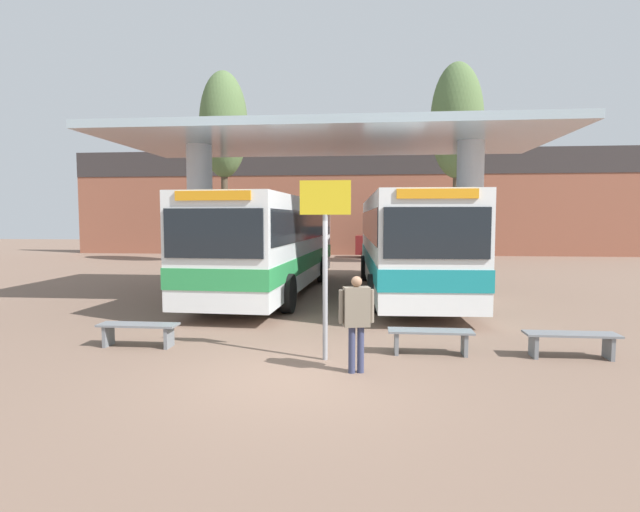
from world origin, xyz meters
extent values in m
plane|color=#755B4C|center=(0.00, 0.00, 0.00)|extent=(100.00, 100.00, 0.00)
cube|color=brown|center=(0.00, 27.19, 3.65)|extent=(40.00, 0.50, 7.31)
cube|color=#332D2D|center=(0.00, 27.19, 6.43)|extent=(40.00, 0.58, 1.75)
cylinder|color=silver|center=(-4.36, 8.28, 2.48)|extent=(0.83, 0.83, 4.95)
cylinder|color=silver|center=(4.36, 8.28, 2.48)|extent=(0.83, 0.83, 4.95)
cube|color=#9EB2BC|center=(0.00, 8.28, 5.07)|extent=(13.73, 6.60, 0.24)
cube|color=white|center=(-2.05, 8.78, 1.77)|extent=(3.08, 11.23, 2.85)
cube|color=black|center=(-2.05, 8.78, 2.31)|extent=(3.10, 10.79, 0.91)
cube|color=#2D934C|center=(-2.05, 8.78, 1.13)|extent=(3.12, 11.27, 0.51)
cube|color=black|center=(-2.31, 3.20, 2.20)|extent=(2.35, 0.17, 1.14)
cube|color=orange|center=(-2.31, 3.20, 3.06)|extent=(1.79, 0.13, 0.22)
cylinder|color=black|center=(-3.49, 5.40, 0.53)|extent=(0.33, 1.08, 1.06)
cylinder|color=black|center=(-0.93, 5.28, 0.53)|extent=(0.33, 1.08, 1.06)
cylinder|color=black|center=(-3.18, 11.90, 0.53)|extent=(0.33, 1.08, 1.06)
cylinder|color=black|center=(-0.62, 11.78, 0.53)|extent=(0.33, 1.08, 1.06)
cube|color=white|center=(2.47, 9.34, 1.78)|extent=(3.05, 11.91, 2.89)
cube|color=black|center=(2.47, 9.34, 2.33)|extent=(3.07, 11.44, 0.92)
cube|color=teal|center=(2.47, 9.34, 1.13)|extent=(3.09, 11.95, 0.52)
cube|color=black|center=(2.72, 3.41, 2.22)|extent=(2.36, 0.16, 1.16)
cube|color=orange|center=(2.72, 3.41, 3.09)|extent=(1.80, 0.12, 0.22)
cylinder|color=black|center=(1.34, 5.63, 0.52)|extent=(0.32, 1.05, 1.04)
cylinder|color=black|center=(3.90, 5.73, 0.52)|extent=(0.32, 1.05, 1.04)
cylinder|color=black|center=(1.05, 12.53, 0.52)|extent=(0.32, 1.05, 1.04)
cylinder|color=black|center=(3.62, 12.64, 0.52)|extent=(0.32, 1.05, 1.04)
cube|color=slate|center=(2.37, 1.48, 0.44)|extent=(1.57, 0.44, 0.04)
cube|color=slate|center=(1.75, 1.48, 0.21)|extent=(0.07, 0.37, 0.42)
cube|color=slate|center=(3.00, 1.48, 0.21)|extent=(0.07, 0.37, 0.42)
cube|color=slate|center=(-3.31, 1.48, 0.44)|extent=(1.57, 0.44, 0.04)
cube|color=slate|center=(-3.94, 1.48, 0.21)|extent=(0.07, 0.37, 0.42)
cube|color=slate|center=(-2.69, 1.48, 0.21)|extent=(0.07, 0.37, 0.42)
cube|color=slate|center=(4.89, 1.48, 0.44)|extent=(1.64, 0.44, 0.04)
cube|color=slate|center=(4.24, 1.48, 0.21)|extent=(0.07, 0.37, 0.42)
cube|color=slate|center=(5.55, 1.48, 0.21)|extent=(0.07, 0.37, 0.42)
cylinder|color=gray|center=(0.45, 0.94, 1.30)|extent=(0.09, 0.09, 2.60)
cube|color=gold|center=(0.45, 0.94, 2.90)|extent=(0.90, 0.06, 0.60)
cylinder|color=#333856|center=(0.95, 0.21, 0.39)|extent=(0.14, 0.14, 0.78)
cylinder|color=#333856|center=(1.09, 0.25, 0.39)|extent=(0.14, 0.14, 0.78)
cube|color=#706656|center=(1.02, 0.23, 1.10)|extent=(0.46, 0.32, 0.65)
sphere|color=#89664C|center=(1.02, 0.23, 1.51)|extent=(0.18, 0.18, 0.18)
cylinder|color=#706656|center=(0.78, 0.17, 1.11)|extent=(0.10, 0.10, 0.55)
cylinder|color=#706656|center=(1.27, 0.29, 1.11)|extent=(0.10, 0.10, 0.55)
cylinder|color=#473A2B|center=(5.85, 19.83, 3.04)|extent=(0.29, 0.29, 6.09)
ellipsoid|color=#516B3D|center=(5.85, 19.83, 7.77)|extent=(2.78, 2.78, 6.13)
cylinder|color=#473A2B|center=(-6.85, 19.57, 3.07)|extent=(0.37, 0.37, 6.13)
ellipsoid|color=#516B3D|center=(-6.85, 19.57, 7.74)|extent=(2.65, 2.65, 5.84)
cube|color=maroon|center=(2.50, 24.48, 0.84)|extent=(4.27, 1.83, 1.20)
cube|color=#1E2328|center=(2.50, 24.48, 1.74)|extent=(2.37, 1.63, 0.59)
cylinder|color=black|center=(3.84, 25.29, 0.35)|extent=(0.70, 0.24, 0.69)
cylinder|color=black|center=(3.78, 23.59, 0.35)|extent=(0.70, 0.24, 0.69)
cylinder|color=black|center=(1.22, 25.37, 0.35)|extent=(0.70, 0.24, 0.69)
cylinder|color=black|center=(1.17, 23.68, 0.35)|extent=(0.70, 0.24, 0.69)
camera|label=1|loc=(1.22, -7.84, 2.53)|focal=28.00mm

